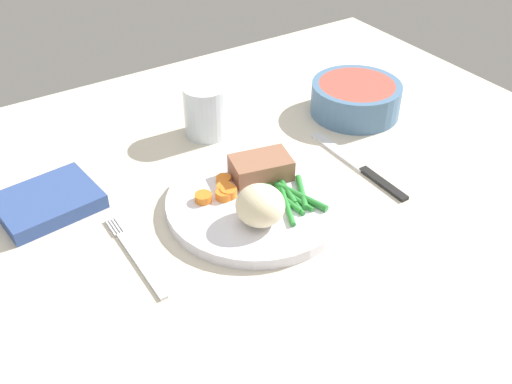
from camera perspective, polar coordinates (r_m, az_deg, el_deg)
The scene contains 11 objects.
dining_table at distance 79.99cm, azimuth -2.62°, elevation -1.87°, with size 120.00×90.00×2.00cm.
dinner_plate at distance 78.45cm, azimuth -0.00°, elevation -1.05°, with size 24.27×24.27×1.60cm, color white.
meat_portion at distance 81.09cm, azimuth 0.49°, elevation 2.42°, with size 8.20×5.27×3.02cm, color #936047.
mashed_potatoes at distance 72.55cm, azimuth 0.41°, elevation -1.33°, with size 6.24×6.36×5.15cm, color beige.
carrot_slices at distance 78.26cm, azimuth -3.35°, elevation 0.02°, with size 6.62×5.68×1.25cm.
green_beans at distance 77.85cm, azimuth 3.54°, elevation -0.37°, with size 7.22×10.89×0.90cm.
fork at distance 72.94cm, azimuth -11.75°, elevation -6.16°, with size 1.44×16.60×0.40cm.
knife at distance 87.79cm, azimuth 10.06°, elevation 2.50°, with size 1.70×20.50×0.64cm.
water_glass at distance 93.14cm, azimuth -4.91°, elevation 7.60°, with size 6.95×6.95×8.36cm.
salad_bowl at distance 100.39cm, azimuth 9.75°, elevation 9.17°, with size 14.98×14.98×5.41cm.
napkin at distance 83.10cm, azimuth -19.71°, elevation -0.90°, with size 12.80×10.16×2.07cm, color #334C8C.
Camera 1 is at (-30.45, -54.17, 51.37)cm, focal length 40.83 mm.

